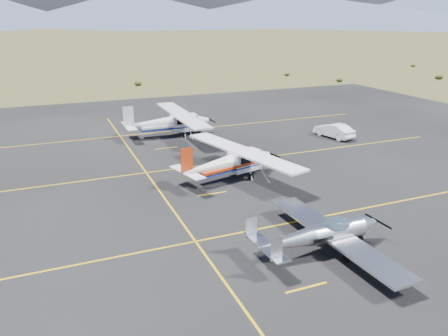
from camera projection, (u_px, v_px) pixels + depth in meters
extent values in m
plane|color=#383D1C|center=(319.00, 237.00, 22.33)|extent=(1600.00, 1600.00, 0.00)
cube|color=black|center=(258.00, 190.00, 28.44)|extent=(72.00, 72.00, 0.02)
cube|color=silver|center=(335.00, 235.00, 20.97)|extent=(1.83, 9.28, 0.12)
ellipsoid|color=#99BFD8|center=(335.00, 226.00, 20.81)|extent=(1.72, 1.03, 0.84)
cube|color=silver|center=(266.00, 246.00, 19.39)|extent=(0.83, 3.10, 0.06)
cube|color=silver|center=(277.00, 249.00, 18.21)|extent=(0.57, 0.08, 1.03)
cube|color=silver|center=(251.00, 227.00, 20.14)|extent=(0.57, 0.08, 1.03)
cylinder|color=black|center=(360.00, 239.00, 21.81)|extent=(0.35, 0.11, 0.35)
cylinder|color=black|center=(347.00, 258.00, 20.02)|extent=(0.41, 0.13, 0.41)
cylinder|color=black|center=(315.00, 235.00, 22.13)|extent=(0.41, 0.13, 0.41)
cube|color=white|center=(245.00, 160.00, 30.79)|extent=(2.46, 1.69, 1.37)
cube|color=white|center=(242.00, 151.00, 30.44)|extent=(4.32, 11.24, 0.14)
cube|color=black|center=(245.00, 157.00, 30.69)|extent=(1.88, 1.58, 0.56)
cube|color=#B1310E|center=(230.00, 165.00, 30.07)|extent=(5.22, 2.42, 0.18)
cube|color=#B1310E|center=(187.00, 160.00, 27.76)|extent=(0.86, 0.28, 1.63)
cube|color=white|center=(187.00, 172.00, 28.03)|extent=(1.55, 3.34, 0.06)
cylinder|color=black|center=(258.00, 168.00, 31.83)|extent=(0.38, 0.19, 0.37)
cylinder|color=black|center=(251.00, 177.00, 30.08)|extent=(0.47, 0.24, 0.45)
cylinder|color=black|center=(232.00, 169.00, 31.70)|extent=(0.47, 0.24, 0.45)
cube|color=silver|center=(184.00, 123.00, 41.28)|extent=(2.44, 1.28, 1.49)
cube|color=silver|center=(182.00, 115.00, 40.95)|extent=(1.75, 12.17, 0.15)
cube|color=black|center=(184.00, 119.00, 41.18)|extent=(1.77, 1.32, 0.61)
cube|color=silver|center=(170.00, 125.00, 40.80)|extent=(5.53, 1.30, 0.20)
cube|color=silver|center=(128.00, 116.00, 39.06)|extent=(0.94, 0.08, 1.77)
cube|color=silver|center=(129.00, 126.00, 39.35)|extent=(0.84, 3.54, 0.07)
cylinder|color=black|center=(199.00, 131.00, 42.12)|extent=(0.40, 0.11, 0.40)
cylinder|color=black|center=(185.00, 135.00, 40.45)|extent=(0.49, 0.15, 0.49)
cylinder|color=black|center=(178.00, 130.00, 42.48)|extent=(0.49, 0.15, 0.49)
imported|color=white|center=(334.00, 130.00, 40.46)|extent=(2.22, 4.22, 1.32)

